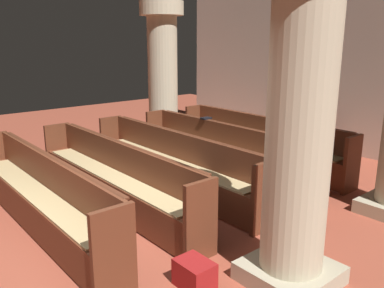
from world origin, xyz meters
TOP-DOWN VIEW (x-y plane):
  - ground_plane at (0.00, 0.00)m, footprint 19.20×19.20m
  - back_wall at (0.00, 6.08)m, footprint 10.00×0.16m
  - pew_row_0 at (-0.89, 4.00)m, footprint 3.80×0.47m
  - pew_row_1 at (-0.89, 2.97)m, footprint 3.80×0.46m
  - pew_row_2 at (-0.89, 1.93)m, footprint 3.80×0.46m
  - pew_row_3 at (-0.89, 0.90)m, footprint 3.80×0.47m
  - pew_row_4 at (-0.89, -0.14)m, footprint 3.80×0.46m
  - pillar_far_side at (-3.57, 3.74)m, footprint 0.97×0.97m
  - pillar_aisle_rear at (1.83, 1.29)m, footprint 0.88×0.88m
  - lectern at (-0.53, 5.36)m, footprint 0.48×0.45m
  - hymn_book at (-1.46, 3.16)m, footprint 0.13×0.19m
  - kneeler_box_red at (1.30, 0.52)m, footprint 0.37×0.28m

SIDE VIEW (x-z plane):
  - ground_plane at x=0.00m, z-range 0.00..0.00m
  - kneeler_box_red at x=1.30m, z-range 0.00..0.27m
  - lectern at x=-0.53m, z-range -0.09..0.99m
  - pew_row_0 at x=-0.89m, z-range 0.03..0.94m
  - pew_row_1 at x=-0.89m, z-range 0.03..0.94m
  - pew_row_2 at x=-0.89m, z-range 0.03..0.94m
  - pew_row_3 at x=-0.89m, z-range 0.03..0.94m
  - pew_row_4 at x=-0.89m, z-range 0.03..0.94m
  - hymn_book at x=-1.46m, z-range 0.91..0.93m
  - pillar_far_side at x=-3.57m, z-range 0.07..3.19m
  - pillar_aisle_rear at x=1.83m, z-range 0.07..3.19m
  - back_wall at x=0.00m, z-range 0.00..4.50m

